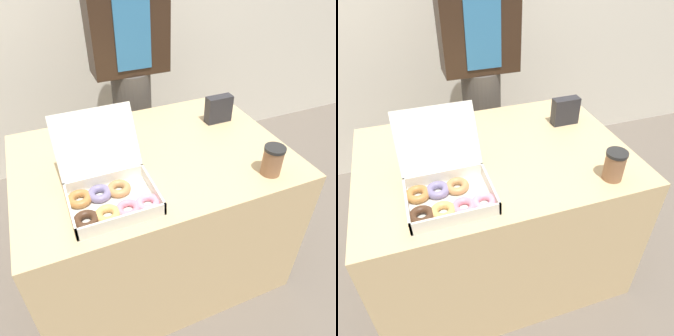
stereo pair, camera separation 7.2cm
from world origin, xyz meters
The scene contains 6 objects.
ground_plane centered at (0.00, 0.00, 0.00)m, with size 14.00×14.00×0.00m, color #665B51.
table centered at (0.00, 0.00, 0.37)m, with size 1.17×0.83×0.74m.
donut_box centered at (-0.25, -0.22, 0.78)m, with size 0.34×0.36×0.27m.
coffee_cup centered at (0.39, -0.31, 0.80)m, with size 0.08×0.08×0.12m.
napkin_holder centered at (0.41, 0.15, 0.80)m, with size 0.13×0.05×0.13m.
person_customer centered at (0.12, 0.66, 0.88)m, with size 0.42×0.23×1.63m.
Camera 2 is at (-0.32, -1.12, 1.55)m, focal length 35.00 mm.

